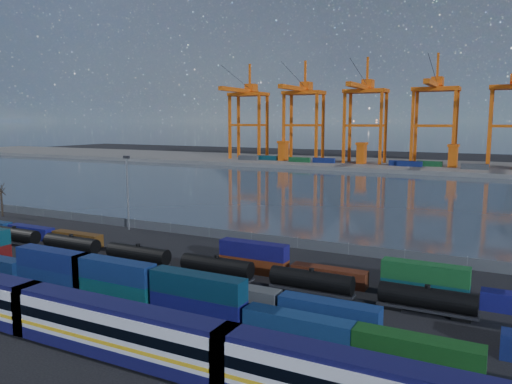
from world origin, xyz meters
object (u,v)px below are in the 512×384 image
at_px(gantry_cranes, 399,99).
at_px(tanker_string, 176,260).
at_px(passenger_train, 116,331).
at_px(bare_tree, 2,200).

bearing_deg(gantry_cranes, tanker_string, -88.33).
distance_m(passenger_train, gantry_cranes, 228.40).
xyz_separation_m(passenger_train, bare_tree, (-80.34, 45.45, 1.31)).
bearing_deg(gantry_cranes, bare_tree, -109.06).
distance_m(passenger_train, tanker_string, 29.66).
height_order(tanker_string, bare_tree, bare_tree).
bearing_deg(gantry_cranes, passenger_train, -85.39).
bearing_deg(tanker_string, passenger_train, -65.31).
bearing_deg(tanker_string, gantry_cranes, 91.67).
bearing_deg(bare_tree, gantry_cranes, 70.94).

